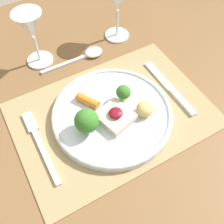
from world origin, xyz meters
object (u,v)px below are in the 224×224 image
Objects in this scene: fork at (39,141)px; wine_glass_near at (118,2)px; spoon at (88,54)px; wine_glass_far at (31,28)px; knife at (172,91)px; dinner_plate at (111,114)px.

wine_glass_near is at bearing 34.33° from fork.
spoon is (0.23, 0.20, 0.00)m from fork.
spoon is at bearing -21.40° from wine_glass_far.
knife is 1.29× the size of wine_glass_near.
dinner_plate is at bearing -122.50° from wine_glass_near.
fork is 0.44m from wine_glass_near.
spoon is at bearing 41.40° from fork.
spoon is 0.17m from wine_glass_near.
fork is at bearing 177.70° from knife.
fork is 1.29× the size of wine_glass_near.
wine_glass_far is (-0.26, 0.28, 0.11)m from knife.
fork is 0.29m from wine_glass_far.
dinner_plate is 1.52× the size of spoon.
dinner_plate is 0.23m from spoon.
fork is 1.32× the size of wine_glass_far.
knife is 0.27m from spoon.
dinner_plate is 1.40× the size of knife.
fork is 1.08× the size of spoon.
dinner_plate is 1.85× the size of wine_glass_far.
fork is (-0.18, 0.02, -0.01)m from dinner_plate.
knife is (0.18, -0.01, -0.01)m from dinner_plate.
wine_glass_far is at bearing 106.43° from dinner_plate.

